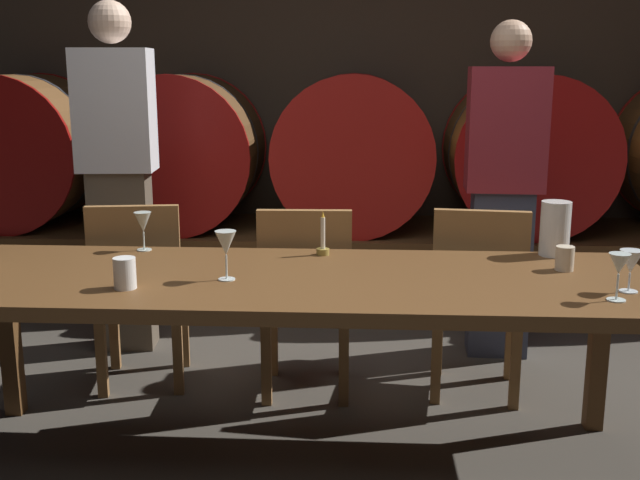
# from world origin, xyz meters

# --- Properties ---
(back_wall) EXTENTS (7.00, 0.24, 2.51)m
(back_wall) POSITION_xyz_m (0.00, 3.04, 1.25)
(back_wall) COLOR #473A2D
(back_wall) RESTS_ON ground
(barrel_shelf) EXTENTS (6.30, 0.90, 0.46)m
(barrel_shelf) POSITION_xyz_m (0.00, 2.49, 0.23)
(barrel_shelf) COLOR brown
(barrel_shelf) RESTS_ON ground
(wine_barrel_far_left) EXTENTS (0.97, 0.78, 0.97)m
(wine_barrel_far_left) POSITION_xyz_m (-2.14, 2.49, 0.94)
(wine_barrel_far_left) COLOR brown
(wine_barrel_far_left) RESTS_ON barrel_shelf
(wine_barrel_left) EXTENTS (0.97, 0.78, 0.97)m
(wine_barrel_left) POSITION_xyz_m (-1.09, 2.49, 0.94)
(wine_barrel_left) COLOR #513319
(wine_barrel_left) RESTS_ON barrel_shelf
(wine_barrel_center) EXTENTS (0.97, 0.78, 0.97)m
(wine_barrel_center) POSITION_xyz_m (-0.01, 2.49, 0.94)
(wine_barrel_center) COLOR brown
(wine_barrel_center) RESTS_ON barrel_shelf
(wine_barrel_right) EXTENTS (0.97, 0.78, 0.97)m
(wine_barrel_right) POSITION_xyz_m (1.06, 2.49, 0.94)
(wine_barrel_right) COLOR brown
(wine_barrel_right) RESTS_ON barrel_shelf
(dining_table) EXTENTS (2.61, 0.84, 0.73)m
(dining_table) POSITION_xyz_m (-0.21, 0.31, 0.67)
(dining_table) COLOR brown
(dining_table) RESTS_ON ground
(chair_left) EXTENTS (0.45, 0.45, 0.88)m
(chair_left) POSITION_xyz_m (-0.96, 0.98, 0.49)
(chair_left) COLOR olive
(chair_left) RESTS_ON ground
(chair_center) EXTENTS (0.41, 0.41, 0.88)m
(chair_center) POSITION_xyz_m (-0.19, 0.92, 0.49)
(chair_center) COLOR olive
(chair_center) RESTS_ON ground
(chair_right) EXTENTS (0.44, 0.44, 0.88)m
(chair_right) POSITION_xyz_m (0.57, 0.95, 0.49)
(chair_right) COLOR olive
(chair_right) RESTS_ON ground
(guest_left) EXTENTS (0.40, 0.27, 1.79)m
(guest_left) POSITION_xyz_m (-1.20, 1.51, 0.92)
(guest_left) COLOR brown
(guest_left) RESTS_ON ground
(guest_right) EXTENTS (0.39, 0.26, 1.69)m
(guest_right) POSITION_xyz_m (0.76, 1.53, 0.86)
(guest_right) COLOR #33384C
(guest_right) RESTS_ON ground
(candle_center) EXTENTS (0.05, 0.05, 0.18)m
(candle_center) POSITION_xyz_m (-0.10, 0.63, 0.78)
(candle_center) COLOR olive
(candle_center) RESTS_ON dining_table
(pitcher) EXTENTS (0.12, 0.12, 0.22)m
(pitcher) POSITION_xyz_m (0.82, 0.67, 0.84)
(pitcher) COLOR white
(pitcher) RESTS_ON dining_table
(wine_glass_left) EXTENTS (0.07, 0.07, 0.16)m
(wine_glass_left) POSITION_xyz_m (-0.83, 0.66, 0.85)
(wine_glass_left) COLOR silver
(wine_glass_left) RESTS_ON dining_table
(wine_glass_center) EXTENTS (0.08, 0.08, 0.18)m
(wine_glass_center) POSITION_xyz_m (-0.42, 0.24, 0.86)
(wine_glass_center) COLOR silver
(wine_glass_center) RESTS_ON dining_table
(wine_glass_right) EXTENTS (0.07, 0.07, 0.15)m
(wine_glass_right) POSITION_xyz_m (0.87, 0.07, 0.85)
(wine_glass_right) COLOR silver
(wine_glass_right) RESTS_ON dining_table
(wine_glass_far_right) EXTENTS (0.08, 0.08, 0.14)m
(wine_glass_far_right) POSITION_xyz_m (0.94, 0.17, 0.83)
(wine_glass_far_right) COLOR white
(wine_glass_far_right) RESTS_ON dining_table
(cup_center) EXTENTS (0.08, 0.08, 0.11)m
(cup_center) POSITION_xyz_m (-0.74, 0.11, 0.79)
(cup_center) COLOR white
(cup_center) RESTS_ON dining_table
(cup_right) EXTENTS (0.07, 0.07, 0.09)m
(cup_right) POSITION_xyz_m (0.80, 0.44, 0.78)
(cup_right) COLOR beige
(cup_right) RESTS_ON dining_table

